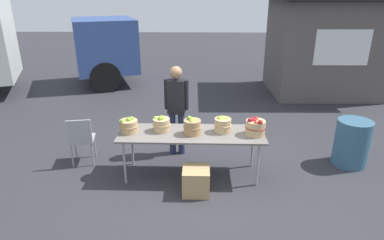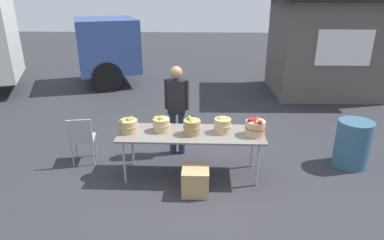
# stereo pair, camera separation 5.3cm
# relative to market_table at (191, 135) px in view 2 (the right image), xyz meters

# --- Properties ---
(ground_plane) EXTENTS (40.00, 40.00, 0.00)m
(ground_plane) POSITION_rel_market_table_xyz_m (0.00, 0.00, -0.71)
(ground_plane) COLOR #2D2D33
(market_table) EXTENTS (2.30, 0.76, 0.75)m
(market_table) POSITION_rel_market_table_xyz_m (0.00, 0.00, 0.00)
(market_table) COLOR slate
(market_table) RESTS_ON ground
(apple_basket_green_0) EXTENTS (0.30, 0.30, 0.25)m
(apple_basket_green_0) POSITION_rel_market_table_xyz_m (-0.99, 0.00, 0.15)
(apple_basket_green_0) COLOR tan
(apple_basket_green_0) RESTS_ON market_table
(apple_basket_green_1) EXTENTS (0.29, 0.29, 0.26)m
(apple_basket_green_1) POSITION_rel_market_table_xyz_m (-0.48, 0.07, 0.16)
(apple_basket_green_1) COLOR tan
(apple_basket_green_1) RESTS_ON market_table
(apple_basket_green_2) EXTENTS (0.29, 0.29, 0.29)m
(apple_basket_green_2) POSITION_rel_market_table_xyz_m (0.01, -0.04, 0.17)
(apple_basket_green_2) COLOR #A87F51
(apple_basket_green_2) RESTS_ON market_table
(apple_basket_green_3) EXTENTS (0.28, 0.28, 0.27)m
(apple_basket_green_3) POSITION_rel_market_table_xyz_m (0.49, 0.05, 0.16)
(apple_basket_green_3) COLOR tan
(apple_basket_green_3) RESTS_ON market_table
(apple_basket_red_0) EXTENTS (0.32, 0.32, 0.29)m
(apple_basket_red_0) POSITION_rel_market_table_xyz_m (0.99, -0.04, 0.17)
(apple_basket_red_0) COLOR tan
(apple_basket_red_0) RESTS_ON market_table
(vendor_adult) EXTENTS (0.43, 0.24, 1.65)m
(vendor_adult) POSITION_rel_market_table_xyz_m (-0.29, 0.77, 0.26)
(vendor_adult) COLOR #262D4C
(vendor_adult) RESTS_ON ground
(food_kiosk) EXTENTS (3.56, 2.98, 2.74)m
(food_kiosk) POSITION_rel_market_table_xyz_m (3.73, 4.98, 0.67)
(food_kiosk) COLOR #59514C
(food_kiosk) RESTS_ON ground
(folding_chair) EXTENTS (0.47, 0.47, 0.86)m
(folding_chair) POSITION_rel_market_table_xyz_m (-1.90, 0.31, -0.20)
(folding_chair) COLOR #99999E
(folding_chair) RESTS_ON ground
(trash_barrel) EXTENTS (0.57, 0.57, 0.81)m
(trash_barrel) POSITION_rel_market_table_xyz_m (2.75, 0.44, -0.30)
(trash_barrel) COLOR #335972
(trash_barrel) RESTS_ON ground
(produce_crate) EXTENTS (0.40, 0.40, 0.40)m
(produce_crate) POSITION_rel_market_table_xyz_m (0.09, -0.53, -0.51)
(produce_crate) COLOR tan
(produce_crate) RESTS_ON ground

